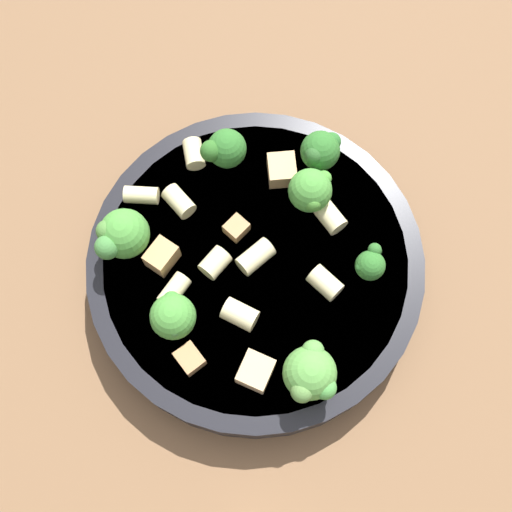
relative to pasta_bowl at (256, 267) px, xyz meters
name	(u,v)px	position (x,y,z in m)	size (l,w,h in m)	color
ground_plane	(256,275)	(0.00, 0.00, -0.02)	(2.00, 2.00, 0.00)	brown
pasta_bowl	(256,267)	(0.00, 0.00, 0.00)	(0.27, 0.27, 0.04)	black
broccoli_floret_0	(224,149)	(0.03, -0.09, 0.04)	(0.04, 0.03, 0.04)	#84AD60
broccoli_floret_1	(321,151)	(-0.05, -0.09, 0.04)	(0.03, 0.03, 0.04)	#93B766
broccoli_floret_2	(371,264)	(-0.09, 0.01, 0.04)	(0.02, 0.03, 0.03)	#84AD60
broccoli_floret_3	(311,191)	(-0.04, -0.05, 0.04)	(0.04, 0.04, 0.04)	#9EC175
broccoli_floret_4	(174,316)	(0.06, 0.05, 0.04)	(0.04, 0.04, 0.04)	#84AD60
broccoli_floret_5	(311,374)	(-0.04, 0.10, 0.04)	(0.04, 0.05, 0.04)	#9EC175
broccoli_floret_6	(122,234)	(0.10, -0.01, 0.04)	(0.04, 0.04, 0.04)	#84AD60
rigatoni_0	(179,201)	(0.06, -0.05, 0.02)	(0.02, 0.02, 0.03)	beige
rigatoni_1	(175,290)	(0.06, 0.03, 0.02)	(0.01, 0.01, 0.03)	beige
rigatoni_2	(331,217)	(-0.06, -0.03, 0.03)	(0.02, 0.02, 0.02)	beige
rigatoni_3	(216,263)	(0.03, 0.01, 0.03)	(0.02, 0.02, 0.02)	beige
rigatoni_4	(194,154)	(0.05, -0.09, 0.02)	(0.02, 0.02, 0.02)	beige
rigatoni_5	(240,314)	(0.01, 0.05, 0.03)	(0.02, 0.02, 0.03)	beige
rigatoni_6	(142,195)	(0.09, -0.05, 0.02)	(0.01, 0.01, 0.03)	beige
rigatoni_7	(326,283)	(-0.05, 0.02, 0.03)	(0.02, 0.02, 0.03)	beige
rigatoni_8	(252,253)	(0.00, 0.00, 0.03)	(0.02, 0.02, 0.03)	beige
chicken_chunk_0	(162,254)	(0.07, 0.00, 0.03)	(0.02, 0.02, 0.02)	tan
chicken_chunk_1	(282,170)	(-0.02, -0.08, 0.03)	(0.03, 0.02, 0.02)	tan
chicken_chunk_2	(237,228)	(0.02, -0.03, 0.02)	(0.02, 0.02, 0.01)	#A87A4C
chicken_chunk_3	(190,359)	(0.05, 0.08, 0.02)	(0.02, 0.02, 0.01)	#A87A4C
chicken_chunk_4	(262,371)	(0.00, 0.09, 0.03)	(0.03, 0.02, 0.02)	tan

